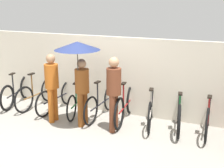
{
  "coord_description": "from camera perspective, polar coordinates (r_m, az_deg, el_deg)",
  "views": [
    {
      "loc": [
        3.02,
        -5.17,
        2.9
      ],
      "look_at": [
        0.45,
        1.04,
        1.0
      ],
      "focal_mm": 50.0,
      "sensor_mm": 36.0,
      "label": 1
    }
  ],
  "objects": [
    {
      "name": "ground_plane",
      "position": [
        6.65,
        -7.14,
        -10.18
      ],
      "size": [
        30.0,
        30.0,
        0.0
      ],
      "primitive_type": "plane",
      "color": "gray"
    },
    {
      "name": "back_wall",
      "position": [
        7.93,
        -0.59,
        1.74
      ],
      "size": [
        13.98,
        0.12,
        1.95
      ],
      "color": "beige",
      "rests_on": "ground"
    },
    {
      "name": "parked_bicycle_0",
      "position": [
        8.99,
        -16.92,
        -1.31
      ],
      "size": [
        0.51,
        1.73,
        1.08
      ],
      "rotation": [
        0.0,
        0.0,
        1.75
      ],
      "color": "black",
      "rests_on": "ground"
    },
    {
      "name": "parked_bicycle_1",
      "position": [
        8.64,
        -13.47,
        -1.66
      ],
      "size": [
        0.44,
        1.73,
        1.11
      ],
      "rotation": [
        0.0,
        0.0,
        1.49
      ],
      "color": "black",
      "rests_on": "ground"
    },
    {
      "name": "parked_bicycle_2",
      "position": [
        8.27,
        -10.02,
        -2.34
      ],
      "size": [
        0.44,
        1.74,
        1.03
      ],
      "rotation": [
        0.0,
        0.0,
        1.5
      ],
      "color": "black",
      "rests_on": "ground"
    },
    {
      "name": "parked_bicycle_3",
      "position": [
        7.98,
        -6.09,
        -2.93
      ],
      "size": [
        0.49,
        1.71,
        1.01
      ],
      "rotation": [
        0.0,
        0.0,
        1.75
      ],
      "color": "black",
      "rests_on": "ground"
    },
    {
      "name": "parked_bicycle_4",
      "position": [
        7.68,
        -1.99,
        -3.45
      ],
      "size": [
        0.44,
        1.79,
        0.99
      ],
      "rotation": [
        0.0,
        0.0,
        1.55
      ],
      "color": "black",
      "rests_on": "ground"
    },
    {
      "name": "parked_bicycle_5",
      "position": [
        7.46,
        2.48,
        -3.89
      ],
      "size": [
        0.44,
        1.81,
        1.01
      ],
      "rotation": [
        0.0,
        0.0,
        1.66
      ],
      "color": "black",
      "rests_on": "ground"
    },
    {
      "name": "parked_bicycle_6",
      "position": [
        7.28,
        7.17,
        -4.55
      ],
      "size": [
        0.52,
        1.72,
        1.08
      ],
      "rotation": [
        0.0,
        0.0,
        1.77
      ],
      "color": "black",
      "rests_on": "ground"
    },
    {
      "name": "parked_bicycle_7",
      "position": [
        7.2,
        12.17,
        -5.05
      ],
      "size": [
        0.51,
        1.78,
        0.98
      ],
      "rotation": [
        0.0,
        0.0,
        1.75
      ],
      "color": "black",
      "rests_on": "ground"
    },
    {
      "name": "parked_bicycle_8",
      "position": [
        7.09,
        17.17,
        -5.7
      ],
      "size": [
        0.44,
        1.7,
        1.05
      ],
      "rotation": [
        0.0,
        0.0,
        1.62
      ],
      "color": "black",
      "rests_on": "ground"
    },
    {
      "name": "pedestrian_leading",
      "position": [
        7.38,
        -10.95,
        0.22
      ],
      "size": [
        0.32,
        0.32,
        1.64
      ],
      "rotation": [
        0.0,
        0.0,
        3.14
      ],
      "color": "#B25619",
      "rests_on": "ground"
    },
    {
      "name": "pedestrian_center",
      "position": [
        6.81,
        -6.06,
        4.26
      ],
      "size": [
        0.99,
        0.99,
        1.97
      ],
      "rotation": [
        0.0,
        0.0,
        3.02
      ],
      "color": "brown",
      "rests_on": "ground"
    },
    {
      "name": "pedestrian_trailing",
      "position": [
        6.7,
        0.33,
        -0.87
      ],
      "size": [
        0.32,
        0.32,
        1.67
      ],
      "rotation": [
        0.0,
        0.0,
        3.15
      ],
      "color": "brown",
      "rests_on": "ground"
    }
  ]
}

